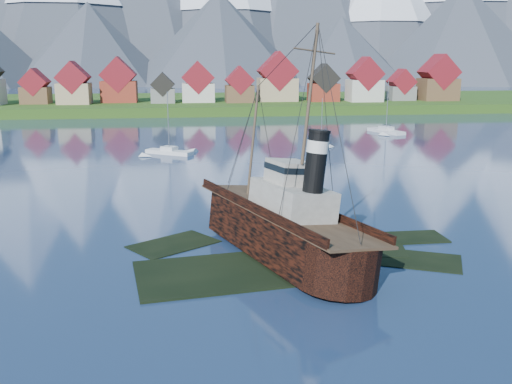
{
  "coord_description": "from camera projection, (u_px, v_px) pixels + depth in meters",
  "views": [
    {
      "loc": [
        -7.85,
        -47.22,
        17.54
      ],
      "look_at": [
        -0.94,
        6.0,
        5.0
      ],
      "focal_mm": 40.0,
      "sensor_mm": 36.0,
      "label": 1
    }
  ],
  "objects": [
    {
      "name": "ground",
      "position": [
        275.0,
        262.0,
        50.57
      ],
      "size": [
        1400.0,
        1400.0,
        0.0
      ],
      "primitive_type": "plane",
      "color": "navy",
      "rests_on": "ground"
    },
    {
      "name": "shoal",
      "position": [
        290.0,
        256.0,
        52.95
      ],
      "size": [
        31.71,
        21.24,
        1.14
      ],
      "color": "black",
      "rests_on": "ground"
    },
    {
      "name": "shore_bank",
      "position": [
        203.0,
        107.0,
        214.73
      ],
      "size": [
        600.0,
        80.0,
        3.2
      ],
      "primitive_type": "cube",
      "color": "#204112",
      "rests_on": "ground"
    },
    {
      "name": "seawall",
      "position": [
        207.0,
        117.0,
        178.04
      ],
      "size": [
        600.0,
        2.5,
        2.0
      ],
      "primitive_type": "cube",
      "color": "#3F3D38",
      "rests_on": "ground"
    },
    {
      "name": "town",
      "position": [
        105.0,
        85.0,
        191.33
      ],
      "size": [
        250.96,
        16.69,
        17.3
      ],
      "color": "maroon",
      "rests_on": "ground"
    },
    {
      "name": "tugboat_wreck",
      "position": [
        276.0,
        222.0,
        53.18
      ],
      "size": [
        6.35,
        27.37,
        21.69
      ],
      "rotation": [
        0.0,
        0.11,
        0.34
      ],
      "color": "black",
      "rests_on": "ground"
    },
    {
      "name": "sailboat_c",
      "position": [
        169.0,
        153.0,
        107.72
      ],
      "size": [
        9.23,
        7.16,
        12.21
      ],
      "rotation": [
        0.0,
        0.0,
        0.99
      ],
      "color": "silver",
      "rests_on": "ground"
    },
    {
      "name": "sailboat_d",
      "position": [
        321.0,
        144.0,
        118.77
      ],
      "size": [
        3.61,
        7.66,
        10.14
      ],
      "rotation": [
        0.0,
        0.0,
        -0.24
      ],
      "color": "silver",
      "rests_on": "ground"
    },
    {
      "name": "sailboat_e",
      "position": [
        386.0,
        132.0,
        138.76
      ],
      "size": [
        6.31,
        11.54,
        13.03
      ],
      "rotation": [
        0.0,
        0.0,
        0.33
      ],
      "color": "silver",
      "rests_on": "ground"
    }
  ]
}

